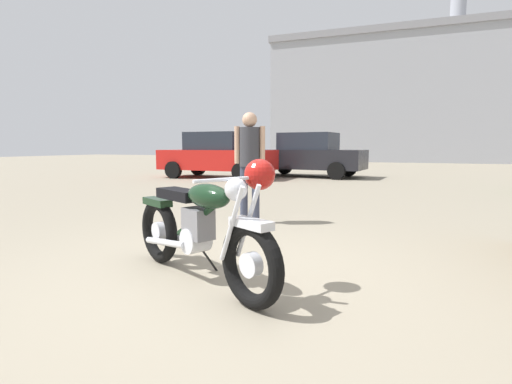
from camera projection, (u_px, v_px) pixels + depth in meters
The scene contains 6 objects.
ground_plane at pixel (227, 278), 3.36m from camera, with size 80.00×80.00×0.00m, color gray.
vintage_motorcycle at pixel (203, 226), 3.20m from camera, with size 1.88×1.08×1.07m.
bystander at pixel (250, 156), 5.64m from camera, with size 0.45×0.30×1.66m.
dark_sedan_left at pixel (217, 155), 13.93m from camera, with size 4.24×1.99×1.67m.
white_estate_far at pixel (308, 155), 14.50m from camera, with size 4.37×2.28×1.67m.
industrial_building at pixel (392, 100), 30.79m from camera, with size 18.33×9.22×21.51m.
Camera 1 is at (1.41, -2.93, 1.16)m, focal length 26.56 mm.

